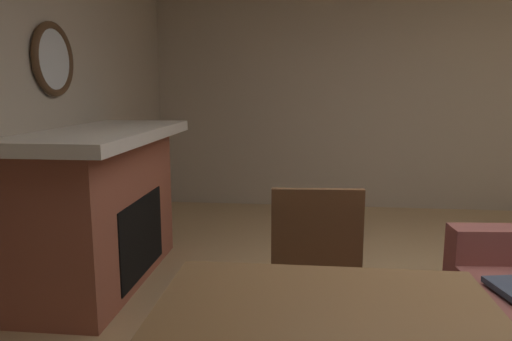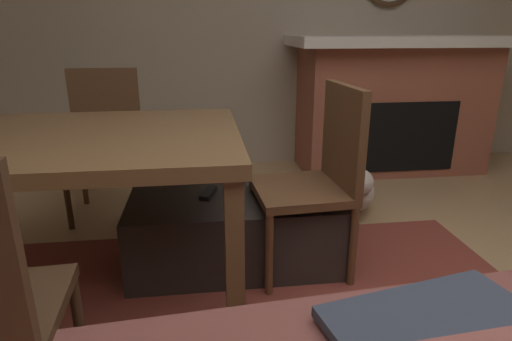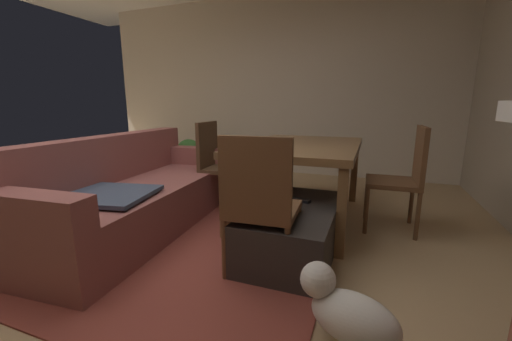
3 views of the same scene
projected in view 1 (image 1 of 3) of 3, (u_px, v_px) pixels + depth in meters
wall_left at (398, 87)px, 5.43m from camera, size 0.12×6.09×2.81m
fireplace at (102, 206)px, 3.39m from camera, size 1.76×0.76×1.12m
round_wall_mirror at (53, 60)px, 3.24m from camera, size 0.51×0.05×0.51m
dining_chair_west at (318, 279)px, 2.21m from camera, size 0.47×0.47×0.93m
small_dog at (215, 301)px, 2.74m from camera, size 0.34×0.49×0.32m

